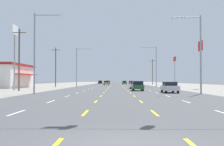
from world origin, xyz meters
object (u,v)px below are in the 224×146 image
Objects in this scene: sedan_far_right_nearest at (170,87)px; pole_sign_right_row_2 at (175,64)px; hatchback_far_left_farthest at (100,82)px; sedan_inner_right_far at (124,83)px; streetlight_left_row_0 at (37,48)px; streetlight_right_row_0 at (198,49)px; hatchback_inner_left_farther at (108,82)px; pole_sign_left_row_1 at (15,40)px; pole_sign_right_row_1 at (200,52)px; streetlight_right_row_1 at (154,63)px; hatchback_inner_right_near at (138,86)px; sedan_far_right_distant_a at (131,82)px; sedan_inner_right_mid at (135,85)px; streetlight_left_row_1 at (78,64)px; sedan_inner_left_midfar at (106,83)px.

sedan_far_right_nearest is 45.01m from pole_sign_right_row_2.
hatchback_far_left_farthest is 52.10m from pole_sign_right_row_2.
streetlight_left_row_0 reaches higher than sedan_inner_right_far.
streetlight_left_row_0 is 19.63m from streetlight_right_row_0.
hatchback_inner_left_farther is 5.93m from hatchback_far_left_farthest.
streetlight_left_row_0 reaches higher than hatchback_far_left_farthest.
pole_sign_left_row_1 reaches higher than streetlight_right_row_0.
sedan_inner_right_far is at bearing 94.49° from streetlight_right_row_0.
hatchback_far_left_farthest is at bearing 131.48° from sedan_inner_right_far.
pole_sign_right_row_1 is 0.98× the size of streetlight_right_row_0.
pole_sign_right_row_2 is 12.52m from streetlight_right_row_1.
streetlight_left_row_0 reaches higher than pole_sign_right_row_2.
sedan_inner_right_far is 0.47× the size of streetlight_right_row_0.
pole_sign_right_row_2 is 47.63m from streetlight_right_row_0.
streetlight_right_row_1 is at bearing 113.14° from pole_sign_right_row_1.
hatchback_inner_right_near is at bearing -103.62° from streetlight_right_row_1.
pole_sign_left_row_1 is at bearing 159.43° from sedan_far_right_nearest.
sedan_far_right_distant_a is (10.42, 7.55, -0.03)m from hatchback_inner_left_farther.
pole_sign_left_row_1 is (-10.10, -80.21, 7.64)m from hatchback_far_left_farthest.
hatchback_inner_right_near is 85.24m from sedan_far_right_distant_a.
hatchback_inner_left_farther is at bearing 133.73° from sedan_inner_right_far.
sedan_inner_right_mid and sedan_inner_right_far have the same top height.
sedan_inner_right_mid is at bearing 105.65° from streetlight_right_row_0.
streetlight_right_row_1 is at bearing -75.54° from hatchback_inner_left_farther.
sedan_inner_right_far is 46.20m from streetlight_left_row_1.
sedan_far_right_nearest is 0.45× the size of streetlight_left_row_0.
pole_sign_right_row_1 is at bearing -65.49° from sedan_inner_left_midfar.
hatchback_far_left_farthest is at bearing 98.65° from sedan_inner_right_mid.
hatchback_inner_left_farther is 0.39× the size of streetlight_left_row_0.
streetlight_left_row_1 is at bearing -92.68° from hatchback_far_left_farthest.
streetlight_left_row_0 is at bearing -99.32° from sedan_inner_right_far.
streetlight_right_row_1 is at bearing 90.16° from streetlight_right_row_0.
streetlight_left_row_1 reaches higher than sedan_inner_right_mid.
pole_sign_right_row_1 is 0.95× the size of streetlight_left_row_1.
streetlight_left_row_0 is (-26.34, -20.98, -1.58)m from pole_sign_right_row_1.
streetlight_left_row_1 is (-16.80, 33.35, 4.96)m from sedan_far_right_nearest.
streetlight_left_row_0 reaches higher than sedan_inner_right_mid.
sedan_inner_right_mid is 0.45× the size of streetlight_left_row_0.
streetlight_right_row_1 is at bearing -81.91° from sedan_inner_right_far.
streetlight_right_row_0 reaches higher than sedan_far_right_nearest.
streetlight_right_row_0 is (-6.71, -20.98, -1.75)m from pole_sign_right_row_1.
streetlight_left_row_1 is (0.07, 36.91, 0.04)m from streetlight_left_row_0.
hatchback_inner_left_farther is 0.36× the size of pole_sign_left_row_1.
hatchback_inner_right_near is 22.04m from pole_sign_left_row_1.
sedan_inner_left_midfar is 48.68m from pole_sign_right_row_1.
sedan_inner_right_far is 0.45× the size of streetlight_left_row_1.
sedan_inner_right_mid is 1.00× the size of sedan_inner_right_far.
hatchback_inner_right_near is at bearing 117.96° from sedan_far_right_nearest.
pole_sign_right_row_2 is at bearing -40.98° from sedan_inner_left_midfar.
hatchback_inner_left_farther is 12.87m from sedan_far_right_distant_a.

